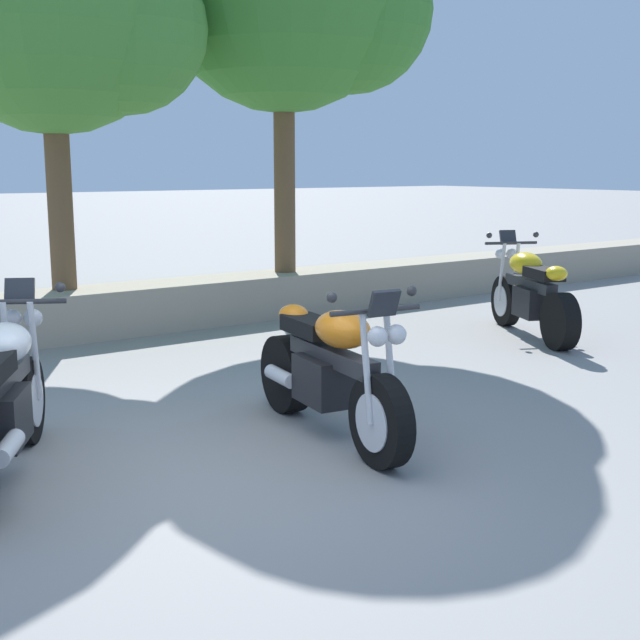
{
  "coord_description": "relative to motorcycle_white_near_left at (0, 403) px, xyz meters",
  "views": [
    {
      "loc": [
        -2.43,
        -4.5,
        1.94
      ],
      "look_at": [
        1.7,
        1.2,
        0.65
      ],
      "focal_mm": 47.11,
      "sensor_mm": 36.0,
      "label": 1
    }
  ],
  "objects": [
    {
      "name": "ground_plane",
      "position": [
        1.09,
        -0.76,
        -0.49
      ],
      "size": [
        120.0,
        120.0,
        0.0
      ],
      "primitive_type": "plane",
      "color": "gray"
    },
    {
      "name": "motorcycle_white_near_left",
      "position": [
        0.0,
        0.0,
        0.0
      ],
      "size": [
        1.18,
        1.88,
        1.18
      ],
      "color": "black",
      "rests_on": "ground"
    },
    {
      "name": "motorcycle_orange_centre",
      "position": [
        2.15,
        -0.57,
        0.0
      ],
      "size": [
        0.67,
        2.06,
        1.18
      ],
      "color": "black",
      "rests_on": "ground"
    },
    {
      "name": "motorcycle_yellow_far_right",
      "position": [
        6.23,
        1.05,
        0.0
      ],
      "size": [
        1.1,
        1.93,
        1.18
      ],
      "color": "black",
      "rests_on": "ground"
    },
    {
      "name": "leafy_tree_far_left",
      "position": [
        2.02,
        4.12,
        3.16
      ],
      "size": [
        3.02,
        2.88,
        4.61
      ],
      "color": "brown",
      "rests_on": "stone_wall"
    }
  ]
}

